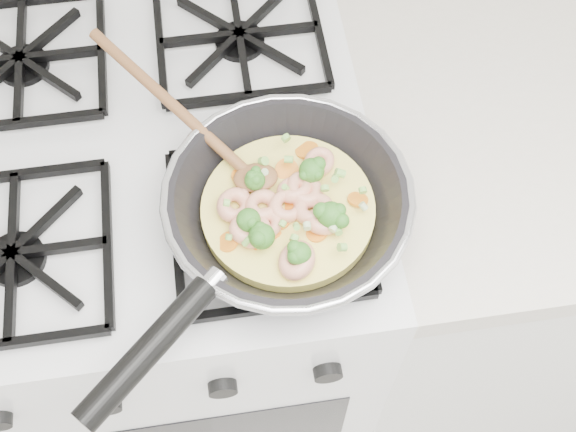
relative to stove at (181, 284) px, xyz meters
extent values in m
cube|color=white|center=(0.00, 0.00, -0.01)|extent=(0.60, 0.60, 0.90)
cube|color=black|center=(0.00, 0.00, 0.45)|extent=(0.56, 0.56, 0.02)
torus|color=silver|center=(0.17, -0.15, 0.52)|extent=(0.29, 0.29, 0.01)
cylinder|color=black|center=(0.01, -0.31, 0.51)|extent=(0.15, 0.15, 0.03)
cylinder|color=#FFF26E|center=(0.17, -0.15, 0.48)|extent=(0.20, 0.20, 0.02)
ellipsoid|color=brown|center=(0.14, -0.11, 0.50)|extent=(0.06, 0.07, 0.02)
cylinder|color=brown|center=(0.05, -0.01, 0.53)|extent=(0.18, 0.20, 0.07)
torus|color=#E3A686|center=(0.17, -0.23, 0.50)|extent=(0.07, 0.07, 0.03)
torus|color=#E3A686|center=(0.14, -0.18, 0.50)|extent=(0.06, 0.06, 0.02)
torus|color=#E3A686|center=(0.12, -0.18, 0.50)|extent=(0.06, 0.06, 0.02)
torus|color=#E3A686|center=(0.19, -0.14, 0.50)|extent=(0.06, 0.06, 0.02)
torus|color=#E3A686|center=(0.22, -0.10, 0.50)|extent=(0.06, 0.06, 0.02)
torus|color=#E3A686|center=(0.18, -0.14, 0.50)|extent=(0.06, 0.06, 0.03)
torus|color=#E3A686|center=(0.14, -0.15, 0.50)|extent=(0.07, 0.07, 0.02)
torus|color=#E3A686|center=(0.17, -0.16, 0.50)|extent=(0.06, 0.06, 0.02)
torus|color=#E3A686|center=(0.13, -0.19, 0.50)|extent=(0.06, 0.06, 0.02)
torus|color=#E3A686|center=(0.21, -0.18, 0.50)|extent=(0.04, 0.04, 0.02)
torus|color=#E3A686|center=(0.20, -0.17, 0.50)|extent=(0.06, 0.06, 0.02)
torus|color=#E3A686|center=(0.11, -0.15, 0.50)|extent=(0.07, 0.07, 0.03)
ellipsoid|color=#3D7E29|center=(0.13, -0.18, 0.51)|extent=(0.04, 0.04, 0.03)
ellipsoid|color=#3D7E29|center=(0.22, -0.18, 0.51)|extent=(0.04, 0.04, 0.03)
ellipsoid|color=#3D7E29|center=(0.14, -0.20, 0.51)|extent=(0.04, 0.04, 0.03)
ellipsoid|color=#3D7E29|center=(0.18, -0.22, 0.51)|extent=(0.03, 0.03, 0.03)
ellipsoid|color=#3D7E29|center=(0.21, -0.12, 0.51)|extent=(0.04, 0.04, 0.03)
ellipsoid|color=#3D7E29|center=(0.14, -0.12, 0.51)|extent=(0.03, 0.03, 0.02)
cylinder|color=orange|center=(0.16, -0.17, 0.49)|extent=(0.03, 0.03, 0.00)
cylinder|color=orange|center=(0.10, -0.19, 0.49)|extent=(0.03, 0.03, 0.01)
cylinder|color=orange|center=(0.15, -0.18, 0.49)|extent=(0.03, 0.03, 0.01)
cylinder|color=orange|center=(0.18, -0.10, 0.49)|extent=(0.04, 0.04, 0.01)
cylinder|color=orange|center=(0.21, -0.08, 0.49)|extent=(0.03, 0.03, 0.01)
cylinder|color=orange|center=(0.12, -0.18, 0.49)|extent=(0.04, 0.04, 0.01)
cylinder|color=orange|center=(0.12, -0.11, 0.49)|extent=(0.03, 0.03, 0.01)
cylinder|color=orange|center=(0.20, -0.19, 0.49)|extent=(0.03, 0.03, 0.01)
cylinder|color=orange|center=(0.25, -0.16, 0.49)|extent=(0.03, 0.03, 0.01)
cylinder|color=orange|center=(0.13, -0.19, 0.49)|extent=(0.03, 0.03, 0.01)
cylinder|color=orange|center=(0.21, -0.17, 0.49)|extent=(0.03, 0.03, 0.01)
cylinder|color=orange|center=(0.18, -0.16, 0.49)|extent=(0.04, 0.04, 0.01)
cylinder|color=#82C64F|center=(0.16, -0.18, 0.51)|extent=(0.01, 0.01, 0.01)
cylinder|color=#82C64F|center=(0.15, -0.10, 0.51)|extent=(0.01, 0.01, 0.01)
cylinder|color=#82C64F|center=(0.17, -0.14, 0.51)|extent=(0.01, 0.01, 0.01)
cylinder|color=#B7CF92|center=(0.19, -0.19, 0.51)|extent=(0.01, 0.01, 0.01)
cylinder|color=#B7CF92|center=(0.15, -0.11, 0.51)|extent=(0.01, 0.01, 0.01)
cylinder|color=#82C64F|center=(0.17, -0.20, 0.51)|extent=(0.01, 0.01, 0.01)
cylinder|color=#82C64F|center=(0.12, -0.20, 0.51)|extent=(0.01, 0.01, 0.01)
cylinder|color=#82C64F|center=(0.22, -0.15, 0.51)|extent=(0.01, 0.01, 0.01)
cylinder|color=#B7CF92|center=(0.22, -0.20, 0.51)|extent=(0.01, 0.01, 0.01)
cylinder|color=#82C64F|center=(0.23, -0.14, 0.51)|extent=(0.01, 0.01, 0.01)
cylinder|color=#82C64F|center=(0.18, -0.19, 0.51)|extent=(0.01, 0.01, 0.01)
cylinder|color=#82C64F|center=(0.22, -0.22, 0.51)|extent=(0.01, 0.01, 0.01)
cylinder|color=#82C64F|center=(0.10, -0.15, 0.51)|extent=(0.01, 0.01, 0.01)
cylinder|color=#82C64F|center=(0.18, -0.10, 0.51)|extent=(0.01, 0.01, 0.01)
cylinder|color=#82C64F|center=(0.22, -0.20, 0.51)|extent=(0.01, 0.01, 0.01)
cylinder|color=#82C64F|center=(0.18, -0.07, 0.52)|extent=(0.01, 0.01, 0.01)
cylinder|color=#82C64F|center=(0.24, -0.13, 0.52)|extent=(0.01, 0.01, 0.01)
cylinder|color=#B7CF92|center=(0.26, -0.17, 0.51)|extent=(0.01, 0.01, 0.01)
cylinder|color=#82C64F|center=(0.26, -0.16, 0.52)|extent=(0.01, 0.01, 0.01)
cylinder|color=#82C64F|center=(0.22, -0.18, 0.51)|extent=(0.01, 0.01, 0.01)
cylinder|color=#82C64F|center=(0.10, -0.19, 0.51)|extent=(0.01, 0.01, 0.01)
cylinder|color=#B7CF92|center=(0.17, -0.23, 0.51)|extent=(0.01, 0.01, 0.01)
camera|label=1|loc=(0.11, -0.58, 1.22)|focal=46.05mm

